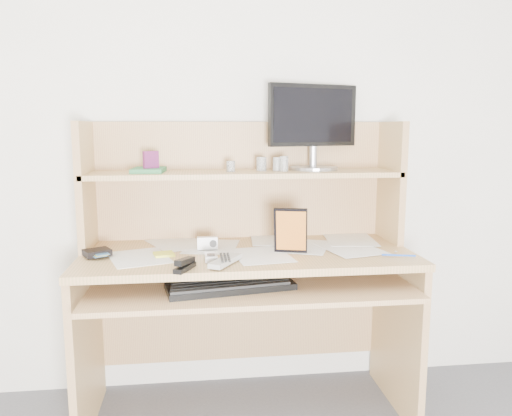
{
  "coord_description": "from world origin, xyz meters",
  "views": [
    {
      "loc": [
        -0.21,
        -0.58,
        1.27
      ],
      "look_at": [
        0.03,
        1.43,
        0.95
      ],
      "focal_mm": 35.0,
      "sensor_mm": 36.0,
      "label": 1
    }
  ],
  "objects": [
    {
      "name": "back_wall",
      "position": [
        0.0,
        1.8,
        1.25
      ],
      "size": [
        3.6,
        0.04,
        2.5
      ],
      "primitive_type": "cube",
      "color": "white",
      "rests_on": "floor"
    },
    {
      "name": "desk",
      "position": [
        0.0,
        1.56,
        0.69
      ],
      "size": [
        1.4,
        0.7,
        1.3
      ],
      "color": "tan",
      "rests_on": "floor"
    },
    {
      "name": "paper_clutter",
      "position": [
        0.0,
        1.48,
        0.75
      ],
      "size": [
        1.32,
        0.54,
        0.01
      ],
      "primitive_type": "cube",
      "color": "white",
      "rests_on": "desk"
    },
    {
      "name": "keyboard",
      "position": [
        -0.09,
        1.29,
        0.67
      ],
      "size": [
        0.52,
        0.25,
        0.03
      ],
      "rotation": [
        0.0,
        0.0,
        0.16
      ],
      "color": "black",
      "rests_on": "desk"
    },
    {
      "name": "tv_remote",
      "position": [
        -0.11,
        1.28,
        0.77
      ],
      "size": [
        0.14,
        0.19,
        0.02
      ],
      "primitive_type": "cube",
      "rotation": [
        0.0,
        0.0,
        -0.53
      ],
      "color": "#9F9F9A",
      "rests_on": "paper_clutter"
    },
    {
      "name": "flip_phone",
      "position": [
        -0.16,
        1.35,
        0.77
      ],
      "size": [
        0.05,
        0.1,
        0.02
      ],
      "primitive_type": "cube",
      "rotation": [
        0.0,
        0.0,
        0.05
      ],
      "color": "#A6A6A8",
      "rests_on": "paper_clutter"
    },
    {
      "name": "stapler",
      "position": [
        -0.26,
        1.22,
        0.78
      ],
      "size": [
        0.09,
        0.13,
        0.04
      ],
      "primitive_type": "cube",
      "rotation": [
        0.0,
        0.0,
        -0.44
      ],
      "color": "black",
      "rests_on": "paper_clutter"
    },
    {
      "name": "wallet",
      "position": [
        -0.62,
        1.46,
        0.77
      ],
      "size": [
        0.13,
        0.12,
        0.03
      ],
      "primitive_type": "cube",
      "rotation": [
        0.0,
        0.0,
        0.51
      ],
      "color": "black",
      "rests_on": "paper_clutter"
    },
    {
      "name": "sticky_note_pad",
      "position": [
        -0.35,
        1.45,
        0.76
      ],
      "size": [
        0.1,
        0.1,
        0.01
      ],
      "primitive_type": "cube",
      "rotation": [
        0.0,
        0.0,
        0.23
      ],
      "color": "yellow",
      "rests_on": "desk"
    },
    {
      "name": "digital_camera",
      "position": [
        -0.17,
        1.52,
        0.78
      ],
      "size": [
        0.09,
        0.04,
        0.05
      ],
      "primitive_type": "cube",
      "rotation": [
        0.0,
        0.0,
        0.03
      ],
      "color": "silver",
      "rests_on": "paper_clutter"
    },
    {
      "name": "game_case",
      "position": [
        0.17,
        1.4,
        0.85
      ],
      "size": [
        0.14,
        0.05,
        0.19
      ],
      "primitive_type": "cube",
      "rotation": [
        0.0,
        0.0,
        -0.26
      ],
      "color": "black",
      "rests_on": "paper_clutter"
    },
    {
      "name": "blue_pen",
      "position": [
        0.6,
        1.3,
        0.76
      ],
      "size": [
        0.13,
        0.04,
        0.01
      ],
      "primitive_type": "cylinder",
      "rotation": [
        1.57,
        0.0,
        1.31
      ],
      "color": "#1846B8",
      "rests_on": "paper_clutter"
    },
    {
      "name": "card_box",
      "position": [
        -0.4,
        1.61,
        1.13
      ],
      "size": [
        0.07,
        0.05,
        0.09
      ],
      "primitive_type": "cube",
      "rotation": [
        0.0,
        0.0,
        0.5
      ],
      "color": "maroon",
      "rests_on": "desk"
    },
    {
      "name": "shelf_book",
      "position": [
        -0.42,
        1.63,
        1.09
      ],
      "size": [
        0.15,
        0.19,
        0.02
      ],
      "primitive_type": "cube",
      "rotation": [
        0.0,
        0.0,
        -0.07
      ],
      "color": "#348344",
      "rests_on": "desk"
    },
    {
      "name": "chip_stack_a",
      "position": [
        0.08,
        1.64,
        1.11
      ],
      "size": [
        0.05,
        0.05,
        0.06
      ],
      "primitive_type": "cylinder",
      "rotation": [
        0.0,
        0.0,
        -0.01
      ],
      "color": "black",
      "rests_on": "desk"
    },
    {
      "name": "chip_stack_b",
      "position": [
        0.15,
        1.62,
        1.11
      ],
      "size": [
        0.05,
        0.05,
        0.06
      ],
      "primitive_type": "cylinder",
      "rotation": [
        0.0,
        0.0,
        0.31
      ],
      "color": "silver",
      "rests_on": "desk"
    },
    {
      "name": "chip_stack_c",
      "position": [
        -0.06,
        1.61,
        1.1
      ],
      "size": [
        0.05,
        0.05,
        0.05
      ],
      "primitive_type": "cylinder",
      "rotation": [
        0.0,
        0.0,
        0.32
      ],
      "color": "black",
      "rests_on": "desk"
    },
    {
      "name": "chip_stack_d",
      "position": [
        0.18,
        1.6,
        1.11
      ],
      "size": [
        0.05,
        0.05,
        0.07
      ],
      "primitive_type": "cylinder",
      "rotation": [
        0.0,
        0.0,
        0.31
      ],
      "color": "white",
      "rests_on": "desk"
    },
    {
      "name": "monitor",
      "position": [
        0.33,
        1.69,
        1.29
      ],
      "size": [
        0.44,
        0.22,
        0.39
      ],
      "rotation": [
        0.0,
        0.0,
        0.3
      ],
      "color": "#9D9DA1",
      "rests_on": "desk"
    }
  ]
}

